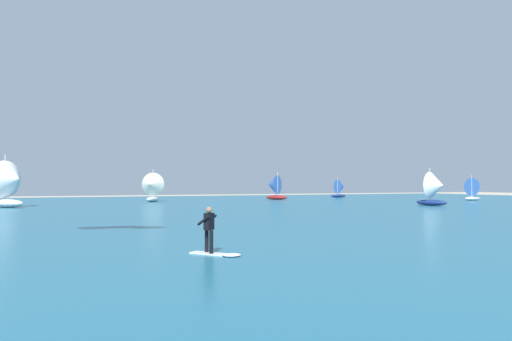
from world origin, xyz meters
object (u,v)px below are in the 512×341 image
(sailboat_anchored_offshore, at_px, (340,188))
(sailboat_heeled_over, at_px, (151,187))
(sailboat_far_right, at_px, (11,183))
(sailboat_trailing, at_px, (474,189))
(sailboat_near_shore, at_px, (436,188))
(sailboat_center_horizon, at_px, (274,187))
(kitesurfer, at_px, (213,237))

(sailboat_anchored_offshore, bearing_deg, sailboat_heeled_over, -167.82)
(sailboat_heeled_over, height_order, sailboat_far_right, sailboat_far_right)
(sailboat_trailing, relative_size, sailboat_anchored_offshore, 1.02)
(sailboat_far_right, bearing_deg, sailboat_near_shore, -18.34)
(sailboat_center_horizon, distance_m, sailboat_far_right, 37.38)
(sailboat_trailing, bearing_deg, sailboat_heeled_over, 163.24)
(sailboat_center_horizon, xyz_separation_m, sailboat_anchored_offshore, (16.12, 5.78, -0.29))
(sailboat_trailing, bearing_deg, sailboat_far_right, 176.14)
(sailboat_near_shore, xyz_separation_m, sailboat_anchored_offshore, (8.17, 31.46, -0.29))
(kitesurfer, bearing_deg, sailboat_center_horizon, 62.34)
(sailboat_near_shore, height_order, sailboat_far_right, sailboat_far_right)
(sailboat_heeled_over, height_order, sailboat_center_horizon, sailboat_heeled_over)
(kitesurfer, bearing_deg, sailboat_trailing, 34.10)
(kitesurfer, bearing_deg, sailboat_anchored_offshore, 52.89)
(kitesurfer, distance_m, sailboat_center_horizon, 57.06)
(sailboat_anchored_offshore, bearing_deg, sailboat_far_right, -161.81)
(sailboat_trailing, height_order, sailboat_heeled_over, sailboat_heeled_over)
(sailboat_near_shore, height_order, sailboat_anchored_offshore, sailboat_near_shore)
(sailboat_anchored_offshore, bearing_deg, sailboat_center_horizon, -160.27)
(sailboat_heeled_over, relative_size, sailboat_anchored_offshore, 1.22)
(sailboat_trailing, distance_m, sailboat_center_horizon, 29.74)
(kitesurfer, relative_size, sailboat_trailing, 0.51)
(sailboat_trailing, xyz_separation_m, sailboat_heeled_over, (-44.78, 13.48, 0.33))
(sailboat_near_shore, bearing_deg, sailboat_trailing, 30.50)
(sailboat_heeled_over, relative_size, sailboat_far_right, 0.81)
(sailboat_heeled_over, height_order, sailboat_anchored_offshore, sailboat_heeled_over)
(sailboat_anchored_offshore, bearing_deg, kitesurfer, -127.11)
(sailboat_near_shore, relative_size, sailboat_center_horizon, 1.00)
(sailboat_far_right, relative_size, sailboat_anchored_offshore, 1.51)
(sailboat_heeled_over, bearing_deg, sailboat_trailing, -16.76)
(sailboat_heeled_over, distance_m, sailboat_far_right, 18.84)
(kitesurfer, xyz_separation_m, sailboat_far_right, (-9.17, 39.30, 1.93))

